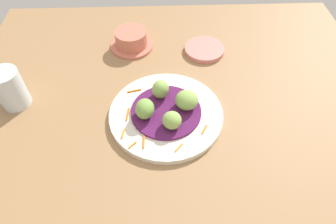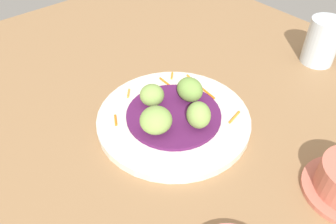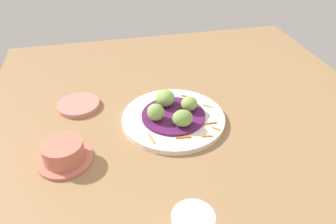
% 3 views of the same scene
% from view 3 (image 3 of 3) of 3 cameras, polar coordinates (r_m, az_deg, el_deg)
% --- Properties ---
extents(table_surface, '(1.10, 1.10, 0.02)m').
position_cam_3_polar(table_surface, '(0.90, 3.40, -0.74)').
color(table_surface, '#936D47').
rests_on(table_surface, ground).
extents(main_plate, '(0.27, 0.27, 0.01)m').
position_cam_3_polar(main_plate, '(0.86, 0.94, -1.16)').
color(main_plate, silver).
rests_on(main_plate, table_surface).
extents(cabbage_bed, '(0.17, 0.17, 0.01)m').
position_cam_3_polar(cabbage_bed, '(0.85, 0.95, -0.59)').
color(cabbage_bed, '#51194C').
rests_on(cabbage_bed, main_plate).
extents(carrot_garnish, '(0.19, 0.20, 0.00)m').
position_cam_3_polar(carrot_garnish, '(0.83, 4.27, -2.15)').
color(carrot_garnish, orange).
rests_on(carrot_garnish, main_plate).
extents(guac_scoop_left, '(0.06, 0.06, 0.05)m').
position_cam_3_polar(guac_scoop_left, '(0.82, -2.16, -0.03)').
color(guac_scoop_left, '#84A851').
rests_on(guac_scoop_left, cabbage_bed).
extents(guac_scoop_center, '(0.06, 0.05, 0.04)m').
position_cam_3_polar(guac_scoop_center, '(0.80, 2.58, -1.08)').
color(guac_scoop_center, '#759E47').
rests_on(guac_scoop_center, cabbage_bed).
extents(guac_scoop_right, '(0.06, 0.06, 0.04)m').
position_cam_3_polar(guac_scoop_right, '(0.86, 3.95, 1.48)').
color(guac_scoop_right, '#84A851').
rests_on(guac_scoop_right, cabbage_bed).
extents(guac_scoop_back, '(0.06, 0.06, 0.04)m').
position_cam_3_polar(guac_scoop_back, '(0.88, -0.52, 2.47)').
color(guac_scoop_back, '#84A851').
rests_on(guac_scoop_back, cabbage_bed).
extents(side_plate_small, '(0.12, 0.12, 0.01)m').
position_cam_3_polar(side_plate_small, '(0.95, -15.44, 1.20)').
color(side_plate_small, tan).
rests_on(side_plate_small, table_surface).
extents(terracotta_bowl, '(0.13, 0.13, 0.05)m').
position_cam_3_polar(terracotta_bowl, '(0.77, -17.87, -6.89)').
color(terracotta_bowl, '#C66B56').
rests_on(terracotta_bowl, table_surface).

